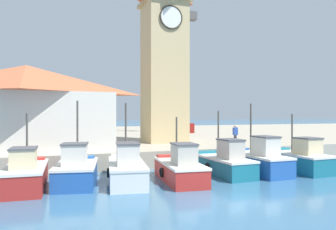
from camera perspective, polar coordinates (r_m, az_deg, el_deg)
name	(u,v)px	position (r m, az deg, el deg)	size (l,w,h in m)	color
ground_plane	(225,202)	(14.04, 9.85, -14.69)	(300.00, 300.00, 0.00)	#386689
quay_wharf	(109,138)	(40.85, -10.25, -3.97)	(120.00, 40.00, 1.15)	#A89E89
fishing_boat_far_left	(25,174)	(17.28, -23.57, -9.44)	(2.03, 4.69, 3.62)	#AD2823
fishing_boat_left_outer	(76,170)	(17.47, -15.69, -9.26)	(2.66, 4.46, 4.29)	#2356A8
fishing_boat_left_inner	(127,169)	(17.48, -7.23, -9.28)	(2.61, 5.43, 4.19)	silver
fishing_boat_mid_left	(180,168)	(17.66, 2.09, -9.26)	(2.26, 4.95, 3.42)	#AD2823
fishing_boat_center	(224,163)	(19.66, 9.71, -8.21)	(1.97, 4.71, 3.77)	#196B7F
fishing_boat_mid_right	(257,160)	(20.67, 15.31, -7.64)	(1.99, 4.87, 4.23)	#2356A8
fishing_boat_right_inner	(299,160)	(22.12, 21.84, -7.21)	(2.22, 4.43, 3.58)	#196B7F
clock_tower	(164,52)	(28.70, -0.67, 10.96)	(3.85, 3.85, 16.40)	tan
warehouse_left	(26,106)	(24.44, -23.46, 1.39)	(11.53, 7.19, 5.77)	silver
port_crane_near	(183,81)	(41.55, 2.68, 5.88)	(3.93, 7.57, 16.89)	maroon
dock_worker_near_tower	(235,135)	(24.98, 11.64, -3.44)	(0.34, 0.22, 1.62)	#33333D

